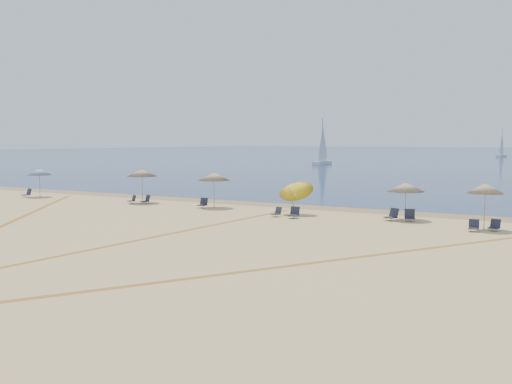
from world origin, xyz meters
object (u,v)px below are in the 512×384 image
Objects in this scene: umbrella_3 at (295,188)px; chair_3 at (203,203)px; chair_0 at (27,193)px; chair_6 at (392,215)px; sailboat_3 at (502,148)px; umbrella_2 at (214,177)px; umbrella_5 at (485,188)px; chair_4 at (277,212)px; chair_1 at (132,200)px; chair_9 at (495,226)px; chair_7 at (410,216)px; umbrella_0 at (39,172)px; chair_5 at (294,213)px; chair_2 at (146,200)px; umbrella_4 at (406,187)px; umbrella_1 at (142,173)px; chair_8 at (474,226)px; sailboat_2 at (323,151)px.

chair_3 is at bearing 178.55° from umbrella_3.
chair_6 reaches higher than chair_0.
sailboat_3 reaches higher than chair_3.
umbrella_2 is 0.99× the size of umbrella_5.
umbrella_2 is 6.85m from chair_4.
chair_1 is 1.04× the size of chair_9.
umbrella_3 is 3.21× the size of chair_0.
chair_4 is 0.85× the size of chair_7.
umbrella_0 is at bearing -177.34° from umbrella_2.
umbrella_2 is at bearing 35.45° from chair_3.
chair_5 is 5.89m from chair_6.
chair_5 is (14.50, -1.63, 0.04)m from chair_1.
umbrella_3 reaches higher than chair_6.
umbrella_3 is at bearing 20.89° from chair_2.
chair_6 is (31.01, 1.08, 0.01)m from chair_0.
chair_2 is 0.94× the size of chair_7.
chair_5 is at bearing -156.72° from umbrella_4.
chair_4 is (12.74, -2.09, -2.04)m from umbrella_1.
umbrella_0 is at bearing -176.31° from umbrella_1.
chair_1 is at bearing 178.45° from umbrella_5.
umbrella_1 is 3.66× the size of chair_4.
chair_8 is at bearing -131.77° from chair_9.
sailboat_2 is (-15.07, 72.19, 0.48)m from umbrella_1.
umbrella_4 is 3.47× the size of chair_8.
chair_9 is (36.06, -0.78, -1.84)m from umbrella_0.
umbrella_0 reaches higher than chair_2.
umbrella_1 is 3.62× the size of chair_1.
chair_8 is at bearing 17.59° from chair_2.
umbrella_5 is 3.55× the size of chair_4.
chair_7 is (19.87, 0.31, 0.03)m from chair_2.
chair_7 reaches higher than chair_8.
umbrella_0 is 3.36× the size of chair_1.
chair_5 is (-6.16, -2.65, -1.67)m from umbrella_4.
umbrella_3 is 0.31× the size of sailboat_3.
chair_9 is at bearing 30.31° from chair_8.
umbrella_1 is 24.85m from umbrella_5.
umbrella_1 is 6.55m from umbrella_2.
chair_6 is 147.99m from sailboat_3.
chair_3 is 1.09× the size of chair_8.
sailboat_3 reaches higher than umbrella_1.
sailboat_2 reaches higher than chair_2.
chair_3 reaches higher than chair_1.
chair_2 is at bearing -168.60° from chair_4.
umbrella_4 is 2.74× the size of chair_7.
sailboat_2 is 1.11× the size of sailboat_3.
umbrella_3 is 12.70m from chair_2.
chair_3 is at bearing 13.77° from chair_0.
chair_3 reaches higher than chair_9.
chair_9 is at bearing 21.08° from chair_1.
umbrella_1 reaches higher than chair_0.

